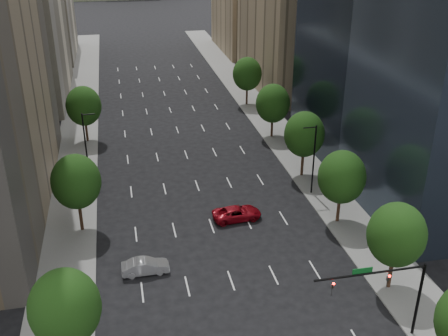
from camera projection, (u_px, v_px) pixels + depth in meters
sidewalk_left at (72, 197)px, 64.92m from camera, size 6.00×200.00×0.15m
sidewalk_right at (312, 174)px, 70.66m from camera, size 6.00×200.00×0.15m
midrise_cream_left at (16, 2)px, 93.74m from camera, size 14.00×30.00×35.00m
filler_left at (42, 19)px, 126.57m from camera, size 14.00×26.00×18.00m
parking_tan_right at (291, 10)px, 101.41m from camera, size 14.00×30.00×30.00m
filler_right at (248, 18)px, 133.60m from camera, size 14.00×26.00×16.00m
tree_right_1 at (397, 235)px, 46.72m from camera, size 5.20×5.20×8.75m
tree_right_2 at (342, 177)px, 57.40m from camera, size 5.20×5.20×8.61m
tree_right_3 at (304, 134)px, 67.89m from camera, size 5.20×5.20×8.89m
tree_right_4 at (273, 103)px, 80.46m from camera, size 5.20×5.20×8.46m
tree_right_5 at (247, 74)px, 94.49m from camera, size 5.20×5.20×8.75m
tree_left_0 at (65, 308)px, 38.00m from camera, size 5.20×5.20×8.75m
tree_left_1 at (76, 182)px, 55.60m from camera, size 5.20×5.20×8.97m
tree_left_2 at (84, 106)px, 78.72m from camera, size 5.20×5.20×8.68m
streetlight_rn at (313, 158)px, 63.81m from camera, size 1.70×0.20×9.00m
streetlight_ln at (86, 144)px, 67.68m from camera, size 1.70×0.20×9.00m
traffic_signal at (393, 287)px, 41.02m from camera, size 9.12×0.40×7.38m
car_silver at (145, 266)px, 50.90m from camera, size 4.57×1.65×1.50m
car_red_far at (237, 213)px, 59.99m from camera, size 5.70×2.96×1.54m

